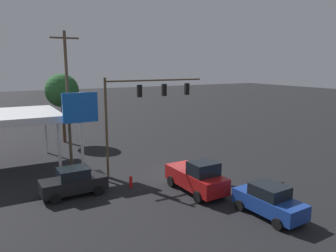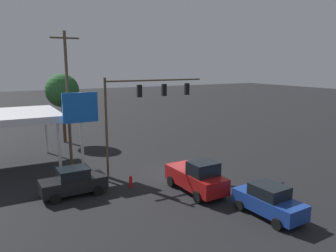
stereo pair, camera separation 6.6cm
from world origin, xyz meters
TOP-DOWN VIEW (x-y plane):
  - ground_plane at (0.00, 0.00)m, footprint 200.00×200.00m
  - traffic_signal_assembly at (2.53, -1.68)m, footprint 8.68×0.43m
  - utility_pole at (7.38, -6.65)m, footprint 2.40×0.26m
  - gas_station_canopy at (12.23, -8.50)m, footprint 8.39×8.19m
  - price_sign at (7.03, -3.84)m, footprint 2.81×0.27m
  - sedan_waiting at (8.80, 0.48)m, footprint 4.45×2.16m
  - pickup_parked at (1.05, 4.14)m, footprint 2.39×5.26m
  - sedan_far at (-0.65, 9.29)m, footprint 2.27×4.50m
  - street_tree at (6.06, -15.95)m, footprint 3.78×3.78m
  - fire_hydrant at (4.79, 1.03)m, footprint 0.24×0.24m

SIDE VIEW (x-z plane):
  - ground_plane at x=0.00m, z-range 0.00..0.00m
  - fire_hydrant at x=4.79m, z-range 0.00..0.88m
  - sedan_waiting at x=8.80m, z-range -0.01..1.92m
  - sedan_far at x=-0.65m, z-range -0.01..1.92m
  - pickup_parked at x=1.05m, z-range -0.09..2.31m
  - gas_station_canopy at x=12.23m, z-range 2.06..6.90m
  - price_sign at x=7.03m, z-range 1.75..8.47m
  - traffic_signal_assembly at x=2.53m, z-range 1.98..9.93m
  - street_tree at x=6.06m, z-range 2.02..9.92m
  - utility_pole at x=7.38m, z-range 0.29..12.00m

